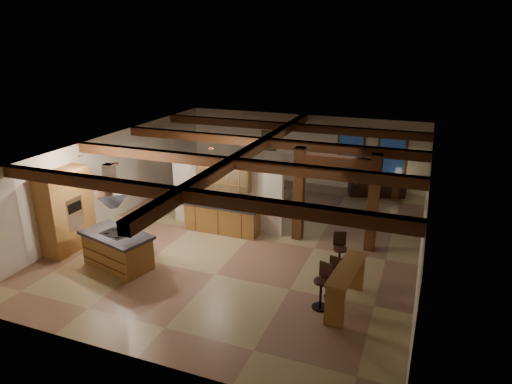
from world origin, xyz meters
TOP-DOWN VIEW (x-y plane):
  - ground at (0.00, 0.00)m, footprint 12.00×12.00m
  - room_walls at (0.00, 0.00)m, footprint 12.00×12.00m
  - ceiling_beams at (0.00, 0.00)m, footprint 10.00×12.00m
  - timber_posts at (2.50, 0.50)m, footprint 2.50×0.30m
  - partition_wall at (-1.00, 0.50)m, footprint 3.80×0.18m
  - pantry_cabinet at (-4.67, -2.60)m, footprint 0.67×1.60m
  - back_counter at (-1.00, 0.11)m, footprint 2.50×0.66m
  - upper_display_cabinet at (-1.00, 0.31)m, footprint 1.80×0.36m
  - range_hood at (-2.66, -3.00)m, footprint 1.10×1.10m
  - back_windows at (2.80, 5.93)m, footprint 2.70×0.07m
  - framed_art at (-1.50, 5.94)m, footprint 0.65×0.05m
  - recessed_cans at (-2.53, -1.93)m, footprint 3.16×2.46m
  - kitchen_island at (-2.66, -3.00)m, footprint 2.19×1.53m
  - dining_table at (-0.80, 2.75)m, footprint 1.88×1.10m
  - sofa at (3.17, 5.50)m, footprint 2.27×1.39m
  - microwave at (-0.52, 0.11)m, footprint 0.45×0.32m
  - bar_counter at (3.48, -2.72)m, footprint 0.65×1.95m
  - side_table at (3.89, 5.46)m, footprint 0.59×0.59m
  - table_lamp at (3.89, 5.46)m, footprint 0.30×0.30m
  - bar_stool_a at (2.97, -2.95)m, footprint 0.41×0.42m
  - bar_stool_b at (3.12, -2.42)m, footprint 0.36×0.38m
  - bar_stool_c at (3.02, -1.19)m, footprint 0.41×0.43m
  - dining_chairs at (-0.80, 2.75)m, footprint 1.96×1.96m

SIDE VIEW (x-z plane):
  - ground at x=0.00m, z-range 0.00..0.00m
  - side_table at x=3.89m, z-range 0.00..0.58m
  - sofa at x=3.17m, z-range 0.00..0.62m
  - dining_table at x=-0.80m, z-range 0.00..0.64m
  - back_counter at x=-1.00m, z-range 0.01..0.95m
  - kitchen_island at x=-2.66m, z-range 0.00..0.99m
  - bar_stool_b at x=3.12m, z-range 0.01..1.03m
  - dining_chairs at x=-0.80m, z-range 0.01..1.06m
  - bar_stool_a at x=2.97m, z-range 0.01..1.12m
  - bar_stool_c at x=3.02m, z-range 0.01..1.14m
  - bar_counter at x=3.48m, z-range 0.18..1.18m
  - table_lamp at x=3.89m, z-range 0.66..1.01m
  - microwave at x=-0.52m, z-range 0.94..1.18m
  - partition_wall at x=-1.00m, z-range 0.00..2.20m
  - pantry_cabinet at x=-4.67m, z-range 0.00..2.40m
  - back_windows at x=2.80m, z-range 0.65..2.35m
  - framed_art at x=-1.50m, z-range 1.27..2.12m
  - timber_posts at x=2.50m, z-range 0.31..3.21m
  - room_walls at x=0.00m, z-range -4.22..7.78m
  - range_hood at x=-2.66m, z-range 1.08..2.48m
  - upper_display_cabinet at x=-1.00m, z-range 1.37..2.33m
  - ceiling_beams at x=0.00m, z-range 2.62..2.90m
  - recessed_cans at x=-2.53m, z-range 2.85..2.89m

